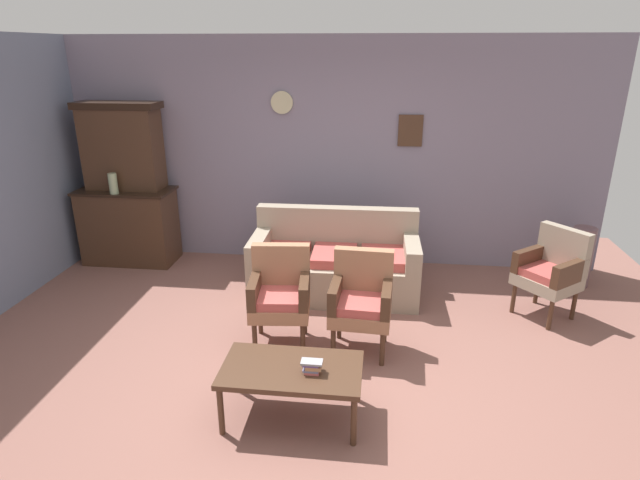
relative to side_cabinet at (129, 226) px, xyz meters
name	(u,v)px	position (x,y,z in m)	size (l,w,h in m)	color
ground_plane	(301,378)	(2.51, -2.25, -0.47)	(7.68, 7.68, 0.00)	#84564C
wall_back_with_decor	(333,154)	(2.51, 0.38, 0.89)	(6.40, 0.09, 2.70)	gray
side_cabinet	(129,226)	(0.00, 0.00, 0.00)	(1.16, 0.55, 0.93)	#472D1E
cabinet_upper_hutch	(122,146)	(0.00, 0.08, 0.98)	(0.99, 0.38, 1.03)	#472D1E
vase_on_cabinet	(113,184)	(-0.03, -0.19, 0.59)	(0.10, 0.10, 0.24)	#A1B38A
floral_couch	(335,265)	(2.63, -0.61, -0.14)	(1.80, 0.83, 0.90)	gray
armchair_by_doorway	(280,292)	(2.24, -1.70, 0.03)	(0.57, 0.54, 0.90)	#9E6B4C
armchair_near_cabinet	(361,298)	(2.96, -1.73, 0.03)	(0.55, 0.52, 0.90)	#9E6B4C
wingback_chair_by_fireplace	(551,269)	(4.80, -0.87, 0.03)	(0.71, 0.71, 0.90)	gray
coffee_table	(292,373)	(2.52, -2.72, -0.09)	(1.00, 0.56, 0.42)	#472D1E
book_stack_on_table	(312,366)	(2.67, -2.76, 0.00)	(0.15, 0.10, 0.09)	#D76363
floor_vase_by_wall	(581,257)	(5.36, -0.10, -0.12)	(0.25, 0.25, 0.69)	#6C4C51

